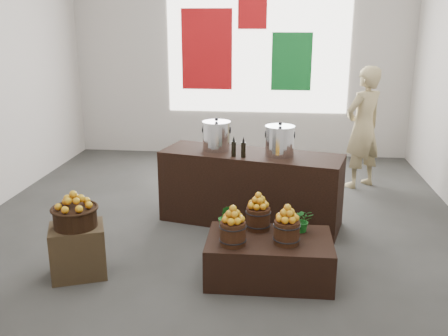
# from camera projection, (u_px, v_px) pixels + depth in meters

# --- Properties ---
(ground) EXTENTS (7.00, 7.00, 0.00)m
(ground) POSITION_uv_depth(u_px,v_px,m) (217.00, 227.00, 6.01)
(ground) COLOR #393937
(ground) RESTS_ON ground
(back_wall) EXTENTS (6.00, 0.04, 4.00)m
(back_wall) POSITION_uv_depth(u_px,v_px,m) (241.00, 44.00, 8.78)
(back_wall) COLOR #BDB6AF
(back_wall) RESTS_ON ground
(back_opening) EXTENTS (3.20, 0.02, 2.40)m
(back_opening) POSITION_uv_depth(u_px,v_px,m) (258.00, 44.00, 8.73)
(back_opening) COLOR white
(back_opening) RESTS_ON back_wall
(deco_red_left) EXTENTS (0.90, 0.04, 1.40)m
(deco_red_left) POSITION_uv_depth(u_px,v_px,m) (207.00, 49.00, 8.84)
(deco_red_left) COLOR #B70E11
(deco_red_left) RESTS_ON back_wall
(deco_green_right) EXTENTS (0.70, 0.04, 1.00)m
(deco_green_right) POSITION_uv_depth(u_px,v_px,m) (292.00, 62.00, 8.74)
(deco_green_right) COLOR #106A26
(deco_green_right) RESTS_ON back_wall
(deco_red_upper) EXTENTS (0.50, 0.04, 0.50)m
(deco_red_upper) POSITION_uv_depth(u_px,v_px,m) (252.00, 14.00, 8.59)
(deco_red_upper) COLOR #B70E11
(deco_red_upper) RESTS_ON back_wall
(crate) EXTENTS (0.62, 0.57, 0.51)m
(crate) POSITION_uv_depth(u_px,v_px,m) (78.00, 251.00, 4.82)
(crate) COLOR #443420
(crate) RESTS_ON ground
(wicker_basket) EXTENTS (0.41, 0.41, 0.18)m
(wicker_basket) POSITION_uv_depth(u_px,v_px,m) (75.00, 217.00, 4.72)
(wicker_basket) COLOR black
(wicker_basket) RESTS_ON crate
(apples_in_basket) EXTENTS (0.32, 0.32, 0.17)m
(apples_in_basket) POSITION_uv_depth(u_px,v_px,m) (74.00, 200.00, 4.67)
(apples_in_basket) COLOR #9F0507
(apples_in_basket) RESTS_ON wicker_basket
(display_table) EXTENTS (1.19, 0.74, 0.41)m
(display_table) POSITION_uv_depth(u_px,v_px,m) (269.00, 258.00, 4.77)
(display_table) COLOR black
(display_table) RESTS_ON ground
(apple_bucket_front_left) EXTENTS (0.24, 0.24, 0.22)m
(apple_bucket_front_left) POSITION_uv_depth(u_px,v_px,m) (233.00, 233.00, 4.56)
(apple_bucket_front_left) COLOR #391A0F
(apple_bucket_front_left) RESTS_ON display_table
(apples_in_bucket_front_left) EXTENTS (0.18, 0.18, 0.16)m
(apples_in_bucket_front_left) POSITION_uv_depth(u_px,v_px,m) (233.00, 214.00, 4.51)
(apples_in_bucket_front_left) COLOR #9F0507
(apples_in_bucket_front_left) RESTS_ON apple_bucket_front_left
(apple_bucket_front_right) EXTENTS (0.24, 0.24, 0.22)m
(apple_bucket_front_right) POSITION_uv_depth(u_px,v_px,m) (287.00, 232.00, 4.58)
(apple_bucket_front_right) COLOR #391A0F
(apple_bucket_front_right) RESTS_ON display_table
(apples_in_bucket_front_right) EXTENTS (0.18, 0.18, 0.16)m
(apples_in_bucket_front_right) POSITION_uv_depth(u_px,v_px,m) (287.00, 213.00, 4.53)
(apples_in_bucket_front_right) COLOR #9F0507
(apples_in_bucket_front_right) RESTS_ON apple_bucket_front_right
(apple_bucket_rear) EXTENTS (0.24, 0.24, 0.22)m
(apple_bucket_rear) POSITION_uv_depth(u_px,v_px,m) (258.00, 218.00, 4.90)
(apple_bucket_rear) COLOR #391A0F
(apple_bucket_rear) RESTS_ON display_table
(apples_in_bucket_rear) EXTENTS (0.18, 0.18, 0.16)m
(apples_in_bucket_rear) POSITION_uv_depth(u_px,v_px,m) (258.00, 200.00, 4.85)
(apples_in_bucket_rear) COLOR #9F0507
(apples_in_bucket_rear) RESTS_ON apple_bucket_rear
(herb_garnish_right) EXTENTS (0.22, 0.19, 0.24)m
(herb_garnish_right) POSITION_uv_depth(u_px,v_px,m) (302.00, 220.00, 4.84)
(herb_garnish_right) COLOR #125818
(herb_garnish_right) RESTS_ON display_table
(herb_garnish_left) EXTENTS (0.14, 0.11, 0.26)m
(herb_garnish_left) POSITION_uv_depth(u_px,v_px,m) (225.00, 217.00, 4.89)
(herb_garnish_left) COLOR #125818
(herb_garnish_left) RESTS_ON display_table
(counter) EXTENTS (2.25, 1.17, 0.88)m
(counter) POSITION_uv_depth(u_px,v_px,m) (251.00, 188.00, 6.04)
(counter) COLOR black
(counter) RESTS_ON ground
(stock_pot_left) EXTENTS (0.33, 0.33, 0.33)m
(stock_pot_left) POSITION_uv_depth(u_px,v_px,m) (217.00, 137.00, 6.01)
(stock_pot_left) COLOR silver
(stock_pot_left) RESTS_ON counter
(stock_pot_center) EXTENTS (0.33, 0.33, 0.33)m
(stock_pot_center) POSITION_uv_depth(u_px,v_px,m) (280.00, 142.00, 5.76)
(stock_pot_center) COLOR silver
(stock_pot_center) RESTS_ON counter
(oil_cruets) EXTENTS (0.17, 0.09, 0.24)m
(oil_cruets) POSITION_uv_depth(u_px,v_px,m) (246.00, 147.00, 5.69)
(oil_cruets) COLOR black
(oil_cruets) RESTS_ON counter
(shopper) EXTENTS (0.78, 0.74, 1.78)m
(shopper) POSITION_uv_depth(u_px,v_px,m) (363.00, 128.00, 7.25)
(shopper) COLOR tan
(shopper) RESTS_ON ground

